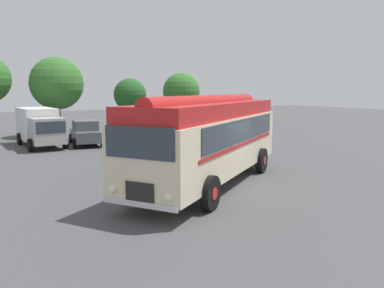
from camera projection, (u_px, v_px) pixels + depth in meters
The scene contains 10 objects.
ground_plane at pixel (232, 186), 14.43m from camera, with size 120.00×120.00×0.00m, color #474749.
vintage_bus at pixel (210, 136), 14.58m from camera, with size 9.60×7.90×3.49m.
car_near_left at pixel (86, 132), 25.39m from camera, with size 2.25×4.34×1.66m.
car_mid_left at pixel (123, 130), 26.82m from camera, with size 2.10×4.27×1.66m.
car_mid_right at pixel (159, 128), 28.56m from camera, with size 2.02×4.23×1.66m.
car_far_right at pixel (191, 127), 29.27m from camera, with size 2.33×4.37×1.66m.
box_van at pixel (40, 126), 24.73m from camera, with size 2.73×5.92×2.50m.
tree_centre at pixel (55, 83), 29.72m from camera, with size 4.17×4.17×6.30m.
tree_right_of_centre at pixel (130, 95), 32.64m from camera, with size 2.84×2.84×4.72m.
tree_far_right at pixel (181, 92), 35.71m from camera, with size 3.53×3.53×5.34m.
Camera 1 is at (-8.07, -11.60, 3.66)m, focal length 35.00 mm.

